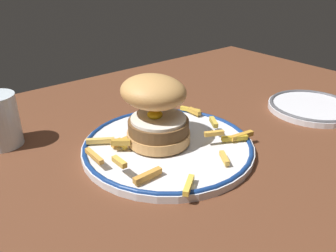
{
  "coord_description": "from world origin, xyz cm",
  "views": [
    {
      "loc": [
        -35.11,
        -38.8,
        30.24
      ],
      "look_at": [
        -2.24,
        1.48,
        4.6
      ],
      "focal_mm": 37.06,
      "sensor_mm": 36.0,
      "label": 1
    }
  ],
  "objects_px": {
    "dinner_plate": "(168,146)",
    "water_glass": "(0,124)",
    "burger": "(156,108)",
    "side_plate": "(312,107)"
  },
  "relations": [
    {
      "from": "burger",
      "to": "water_glass",
      "type": "height_order",
      "value": "burger"
    },
    {
      "from": "dinner_plate",
      "to": "water_glass",
      "type": "height_order",
      "value": "water_glass"
    },
    {
      "from": "burger",
      "to": "side_plate",
      "type": "height_order",
      "value": "burger"
    },
    {
      "from": "dinner_plate",
      "to": "side_plate",
      "type": "relative_size",
      "value": 1.6
    },
    {
      "from": "water_glass",
      "to": "dinner_plate",
      "type": "bearing_deg",
      "value": -43.04
    },
    {
      "from": "burger",
      "to": "side_plate",
      "type": "xyz_separation_m",
      "value": [
        0.36,
        -0.09,
        -0.07
      ]
    },
    {
      "from": "water_glass",
      "to": "side_plate",
      "type": "height_order",
      "value": "water_glass"
    },
    {
      "from": "dinner_plate",
      "to": "water_glass",
      "type": "distance_m",
      "value": 0.29
    },
    {
      "from": "water_glass",
      "to": "burger",
      "type": "bearing_deg",
      "value": -41.11
    },
    {
      "from": "water_glass",
      "to": "side_plate",
      "type": "relative_size",
      "value": 0.51
    }
  ]
}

